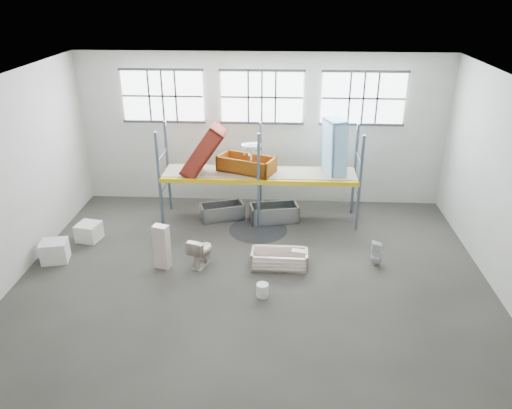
# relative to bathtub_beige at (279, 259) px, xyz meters

# --- Properties ---
(floor) EXTENTS (12.00, 10.00, 0.10)m
(floor) POSITION_rel_bathtub_beige_xyz_m (-0.67, -0.62, -0.27)
(floor) COLOR #4A4640
(floor) RESTS_ON ground
(ceiling) EXTENTS (12.00, 10.00, 0.10)m
(ceiling) POSITION_rel_bathtub_beige_xyz_m (-0.67, -0.62, 4.83)
(ceiling) COLOR silver
(ceiling) RESTS_ON ground
(wall_back) EXTENTS (12.00, 0.10, 5.00)m
(wall_back) POSITION_rel_bathtub_beige_xyz_m (-0.67, 4.43, 2.28)
(wall_back) COLOR #B5B4A8
(wall_back) RESTS_ON ground
(wall_front) EXTENTS (12.00, 0.10, 5.00)m
(wall_front) POSITION_rel_bathtub_beige_xyz_m (-0.67, -5.67, 2.28)
(wall_front) COLOR #B5B4A7
(wall_front) RESTS_ON ground
(wall_left) EXTENTS (0.10, 10.00, 5.00)m
(wall_left) POSITION_rel_bathtub_beige_xyz_m (-6.72, -0.62, 2.28)
(wall_left) COLOR #A2A196
(wall_left) RESTS_ON ground
(window_left) EXTENTS (2.60, 0.04, 1.60)m
(window_left) POSITION_rel_bathtub_beige_xyz_m (-3.87, 4.32, 3.38)
(window_left) COLOR white
(window_left) RESTS_ON wall_back
(window_mid) EXTENTS (2.60, 0.04, 1.60)m
(window_mid) POSITION_rel_bathtub_beige_xyz_m (-0.67, 4.32, 3.38)
(window_mid) COLOR white
(window_mid) RESTS_ON wall_back
(window_right) EXTENTS (2.60, 0.04, 1.60)m
(window_right) POSITION_rel_bathtub_beige_xyz_m (2.53, 4.32, 3.38)
(window_right) COLOR white
(window_right) RESTS_ON wall_back
(rack_upright_la) EXTENTS (0.08, 0.08, 3.00)m
(rack_upright_la) POSITION_rel_bathtub_beige_xyz_m (-3.67, 2.28, 1.28)
(rack_upright_la) COLOR slate
(rack_upright_la) RESTS_ON floor
(rack_upright_lb) EXTENTS (0.08, 0.08, 3.00)m
(rack_upright_lb) POSITION_rel_bathtub_beige_xyz_m (-3.67, 3.48, 1.28)
(rack_upright_lb) COLOR slate
(rack_upright_lb) RESTS_ON floor
(rack_upright_ma) EXTENTS (0.08, 0.08, 3.00)m
(rack_upright_ma) POSITION_rel_bathtub_beige_xyz_m (-0.67, 2.28, 1.28)
(rack_upright_ma) COLOR slate
(rack_upright_ma) RESTS_ON floor
(rack_upright_mb) EXTENTS (0.08, 0.08, 3.00)m
(rack_upright_mb) POSITION_rel_bathtub_beige_xyz_m (-0.67, 3.48, 1.28)
(rack_upright_mb) COLOR slate
(rack_upright_mb) RESTS_ON floor
(rack_upright_ra) EXTENTS (0.08, 0.08, 3.00)m
(rack_upright_ra) POSITION_rel_bathtub_beige_xyz_m (2.33, 2.28, 1.28)
(rack_upright_ra) COLOR slate
(rack_upright_ra) RESTS_ON floor
(rack_upright_rb) EXTENTS (0.08, 0.08, 3.00)m
(rack_upright_rb) POSITION_rel_bathtub_beige_xyz_m (2.33, 3.48, 1.28)
(rack_upright_rb) COLOR slate
(rack_upright_rb) RESTS_ON floor
(rack_beam_front) EXTENTS (6.00, 0.10, 0.14)m
(rack_beam_front) POSITION_rel_bathtub_beige_xyz_m (-0.67, 2.28, 1.28)
(rack_beam_front) COLOR yellow
(rack_beam_front) RESTS_ON floor
(rack_beam_back) EXTENTS (6.00, 0.10, 0.14)m
(rack_beam_back) POSITION_rel_bathtub_beige_xyz_m (-0.67, 3.48, 1.28)
(rack_beam_back) COLOR yellow
(rack_beam_back) RESTS_ON floor
(shelf_deck) EXTENTS (5.90, 1.10, 0.03)m
(shelf_deck) POSITION_rel_bathtub_beige_xyz_m (-0.67, 2.88, 1.36)
(shelf_deck) COLOR gray
(shelf_deck) RESTS_ON floor
(wet_patch) EXTENTS (1.80, 1.80, 0.00)m
(wet_patch) POSITION_rel_bathtub_beige_xyz_m (-0.67, 2.08, -0.22)
(wet_patch) COLOR black
(wet_patch) RESTS_ON floor
(bathtub_beige) EXTENTS (1.52, 0.75, 0.44)m
(bathtub_beige) POSITION_rel_bathtub_beige_xyz_m (0.00, 0.00, 0.00)
(bathtub_beige) COLOR silver
(bathtub_beige) RESTS_ON floor
(cistern_spare) EXTENTS (0.44, 0.28, 0.39)m
(cistern_spare) POSITION_rel_bathtub_beige_xyz_m (0.53, 0.03, 0.06)
(cistern_spare) COLOR beige
(cistern_spare) RESTS_ON bathtub_beige
(sink_in_tub) EXTENTS (0.61, 0.61, 0.16)m
(sink_in_tub) POSITION_rel_bathtub_beige_xyz_m (-0.07, -0.16, -0.06)
(sink_in_tub) COLOR #F4E3C8
(sink_in_tub) RESTS_ON bathtub_beige
(toilet_beige) EXTENTS (0.72, 0.93, 0.84)m
(toilet_beige) POSITION_rel_bathtub_beige_xyz_m (-2.09, -0.03, 0.20)
(toilet_beige) COLOR beige
(toilet_beige) RESTS_ON floor
(cistern_tall) EXTENTS (0.45, 0.36, 1.23)m
(cistern_tall) POSITION_rel_bathtub_beige_xyz_m (-3.09, -0.21, 0.39)
(cistern_tall) COLOR #C6ADA4
(cistern_tall) RESTS_ON floor
(toilet_white) EXTENTS (0.34, 0.34, 0.68)m
(toilet_white) POSITION_rel_bathtub_beige_xyz_m (2.61, 0.24, 0.12)
(toilet_white) COLOR silver
(toilet_white) RESTS_ON floor
(steel_tub_left) EXTENTS (1.48, 1.03, 0.49)m
(steel_tub_left) POSITION_rel_bathtub_beige_xyz_m (-1.87, 2.83, 0.03)
(steel_tub_left) COLOR #ADAFB4
(steel_tub_left) RESTS_ON floor
(steel_tub_right) EXTENTS (1.60, 0.98, 0.55)m
(steel_tub_right) POSITION_rel_bathtub_beige_xyz_m (-0.20, 2.74, 0.05)
(steel_tub_right) COLOR #AEB2B6
(steel_tub_right) RESTS_ON floor
(rust_tub_flat) EXTENTS (1.90, 1.40, 0.49)m
(rust_tub_flat) POSITION_rel_bathtub_beige_xyz_m (-1.08, 2.95, 1.60)
(rust_tub_flat) COLOR #97510D
(rust_tub_flat) RESTS_ON shelf_deck
(rust_tub_tilted) EXTENTS (1.45, 0.88, 1.73)m
(rust_tub_tilted) POSITION_rel_bathtub_beige_xyz_m (-2.35, 2.68, 2.07)
(rust_tub_tilted) COLOR maroon
(rust_tub_tilted) RESTS_ON shelf_deck
(sink_on_shelf) EXTENTS (0.70, 0.63, 0.52)m
(sink_on_shelf) POSITION_rel_bathtub_beige_xyz_m (-0.92, 2.65, 1.87)
(sink_on_shelf) COLOR white
(sink_on_shelf) RESTS_ON rust_tub_flat
(blue_tub_upright) EXTENTS (0.80, 0.96, 1.78)m
(blue_tub_upright) POSITION_rel_bathtub_beige_xyz_m (1.58, 2.94, 2.17)
(blue_tub_upright) COLOR #90CAEF
(blue_tub_upright) RESTS_ON shelf_deck
(bucket) EXTENTS (0.38, 0.38, 0.34)m
(bucket) POSITION_rel_bathtub_beige_xyz_m (-0.39, -1.41, -0.05)
(bucket) COLOR silver
(bucket) RESTS_ON floor
(carton_near) EXTENTS (0.79, 0.72, 0.59)m
(carton_near) POSITION_rel_bathtub_beige_xyz_m (-6.10, -0.05, 0.07)
(carton_near) COLOR silver
(carton_near) RESTS_ON floor
(carton_far) EXTENTS (0.72, 0.72, 0.52)m
(carton_far) POSITION_rel_bathtub_beige_xyz_m (-5.62, 1.19, 0.04)
(carton_far) COLOR silver
(carton_far) RESTS_ON floor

